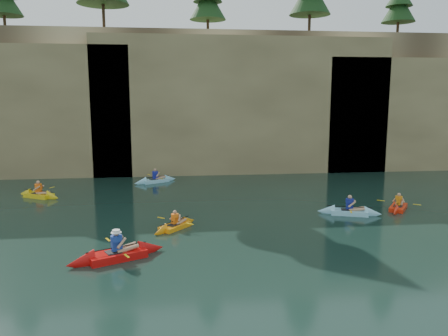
{
  "coord_description": "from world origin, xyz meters",
  "views": [
    {
      "loc": [
        -3.73,
        -13.12,
        6.27
      ],
      "look_at": [
        -1.42,
        6.75,
        3.0
      ],
      "focal_mm": 35.0,
      "sensor_mm": 36.0,
      "label": 1
    }
  ],
  "objects": [
    {
      "name": "kayaker_ltblue_mid",
      "position": [
        -5.11,
        19.0,
        0.16
      ],
      "size": [
        3.34,
        2.32,
        1.29
      ],
      "rotation": [
        0.0,
        0.0,
        0.51
      ],
      "color": "#8FD7F0",
      "rests_on": "ground"
    },
    {
      "name": "cliff",
      "position": [
        0.0,
        30.0,
        6.0
      ],
      "size": [
        70.0,
        16.0,
        12.0
      ],
      "primitive_type": "cube",
      "color": "tan",
      "rests_on": "ground"
    },
    {
      "name": "sea_cave_center",
      "position": [
        -4.0,
        21.95,
        1.6
      ],
      "size": [
        3.5,
        1.0,
        3.2
      ],
      "primitive_type": "cube",
      "color": "black",
      "rests_on": "ground"
    },
    {
      "name": "kayaker_ltblue_near",
      "position": [
        5.61,
        8.73,
        0.16
      ],
      "size": [
        3.46,
        2.5,
        1.34
      ],
      "rotation": [
        0.0,
        0.0,
        -0.32
      ],
      "color": "#90D5F2",
      "rests_on": "ground"
    },
    {
      "name": "main_kayaker",
      "position": [
        -6.0,
        3.51,
        0.19
      ],
      "size": [
        3.91,
        2.52,
        1.46
      ],
      "rotation": [
        0.0,
        0.0,
        0.45
      ],
      "color": "red",
      "rests_on": "ground"
    },
    {
      "name": "cliff_slab_center",
      "position": [
        2.0,
        22.6,
        5.7
      ],
      "size": [
        24.0,
        2.4,
        11.4
      ],
      "primitive_type": "cube",
      "color": "#988A5C",
      "rests_on": "ground"
    },
    {
      "name": "kayaker_yellow",
      "position": [
        -12.23,
        14.91,
        0.16
      ],
      "size": [
        3.19,
        2.35,
        1.33
      ],
      "rotation": [
        0.0,
        0.0,
        -0.54
      ],
      "color": "yellow",
      "rests_on": "ground"
    },
    {
      "name": "ground",
      "position": [
        0.0,
        0.0,
        0.0
      ],
      "size": [
        160.0,
        160.0,
        0.0
      ],
      "primitive_type": "plane",
      "color": "black",
      "rests_on": "ground"
    },
    {
      "name": "kayaker_orange",
      "position": [
        -3.73,
        7.28,
        0.14
      ],
      "size": [
        2.45,
        2.67,
        1.12
      ],
      "rotation": [
        0.0,
        0.0,
        0.85
      ],
      "color": "orange",
      "rests_on": "ground"
    },
    {
      "name": "kayaker_red_far",
      "position": [
        8.78,
        9.45,
        0.15
      ],
      "size": [
        2.48,
        3.01,
        1.18
      ],
      "rotation": [
        0.0,
        0.0,
        0.94
      ],
      "color": "red",
      "rests_on": "ground"
    },
    {
      "name": "sea_cave_east",
      "position": [
        10.0,
        21.95,
        2.25
      ],
      "size": [
        5.0,
        1.0,
        4.5
      ],
      "primitive_type": "cube",
      "color": "black",
      "rests_on": "ground"
    }
  ]
}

